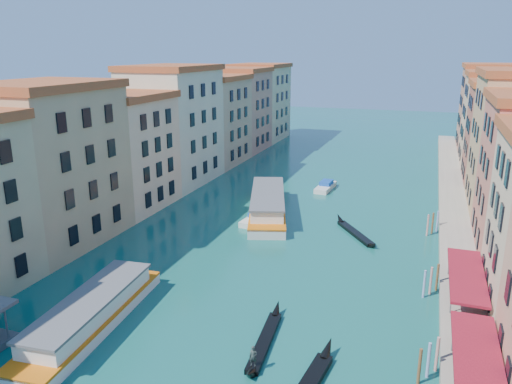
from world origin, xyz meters
TOP-DOWN VIEW (x-y plane):
  - left_bank_palazzos at (-26.00, 64.68)m, footprint 12.80×128.40m
  - quay at (22.00, 65.00)m, footprint 4.00×140.00m
  - restaurant_awnings at (22.19, 23.00)m, footprint 3.20×44.55m
  - mooring_poles_right at (19.10, 28.80)m, footprint 1.44×54.24m
  - vaporetto_near at (-9.01, 23.73)m, footprint 5.96×19.20m
  - vaporetto_far at (-4.17, 58.96)m, footprint 11.35×22.50m
  - gondola_fore at (6.26, 26.15)m, footprint 1.89×11.61m
  - gondola_far at (9.44, 54.37)m, footprint 7.43×10.25m
  - motorboat_mid at (-4.51, 54.94)m, footprint 2.91×7.05m
  - motorboat_far at (1.32, 74.85)m, footprint 2.68×7.13m

SIDE VIEW (x-z plane):
  - gondola_far at x=9.44m, z-range -0.50..1.18m
  - gondola_fore at x=6.26m, z-range -0.77..1.55m
  - quay at x=22.00m, z-range 0.00..1.00m
  - motorboat_mid at x=-4.51m, z-range -0.16..1.26m
  - motorboat_far at x=1.32m, z-range -0.16..1.29m
  - vaporetto_near at x=-9.01m, z-range -0.14..2.67m
  - mooring_poles_right at x=19.10m, z-range -0.30..2.90m
  - vaporetto_far at x=-4.17m, z-range -0.16..3.11m
  - restaurant_awnings at x=22.19m, z-range 1.43..4.55m
  - left_bank_palazzos at x=-26.00m, z-range -0.79..20.21m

